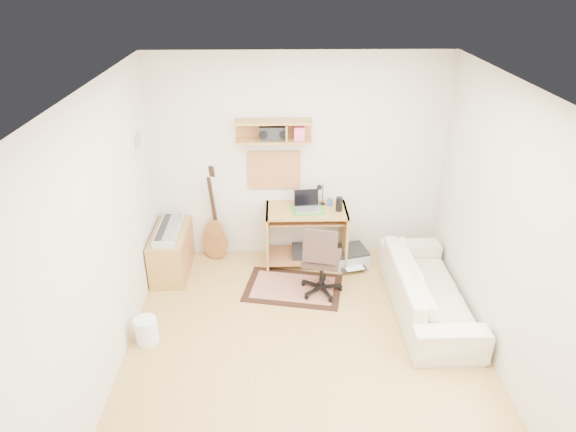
{
  "coord_description": "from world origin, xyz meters",
  "views": [
    {
      "loc": [
        -0.27,
        -3.91,
        3.5
      ],
      "look_at": [
        -0.15,
        1.05,
        1.0
      ],
      "focal_mm": 31.87,
      "sensor_mm": 36.0,
      "label": 1
    }
  ],
  "objects_px": {
    "desk": "(306,236)",
    "sofa": "(429,281)",
    "task_chair": "(322,258)",
    "cabinet": "(171,251)",
    "printer": "(347,257)"
  },
  "relations": [
    {
      "from": "task_chair",
      "to": "printer",
      "type": "distance_m",
      "value": 0.83
    },
    {
      "from": "printer",
      "to": "desk",
      "type": "bearing_deg",
      "value": 160.88
    },
    {
      "from": "task_chair",
      "to": "printer",
      "type": "xyz_separation_m",
      "value": [
        0.39,
        0.63,
        -0.37
      ]
    },
    {
      "from": "printer",
      "to": "task_chair",
      "type": "bearing_deg",
      "value": -135.64
    },
    {
      "from": "desk",
      "to": "sofa",
      "type": "xyz_separation_m",
      "value": [
        1.29,
        -1.04,
        -0.01
      ]
    },
    {
      "from": "task_chair",
      "to": "cabinet",
      "type": "bearing_deg",
      "value": 177.39
    },
    {
      "from": "cabinet",
      "to": "sofa",
      "type": "distance_m",
      "value": 3.08
    },
    {
      "from": "task_chair",
      "to": "desk",
      "type": "bearing_deg",
      "value": 114.74
    },
    {
      "from": "task_chair",
      "to": "cabinet",
      "type": "relative_size",
      "value": 1.02
    },
    {
      "from": "desk",
      "to": "sofa",
      "type": "relative_size",
      "value": 0.53
    },
    {
      "from": "desk",
      "to": "cabinet",
      "type": "height_order",
      "value": "desk"
    },
    {
      "from": "desk",
      "to": "task_chair",
      "type": "distance_m",
      "value": 0.7
    },
    {
      "from": "desk",
      "to": "task_chair",
      "type": "height_order",
      "value": "task_chair"
    },
    {
      "from": "desk",
      "to": "sofa",
      "type": "distance_m",
      "value": 1.65
    },
    {
      "from": "task_chair",
      "to": "sofa",
      "type": "xyz_separation_m",
      "value": [
        1.14,
        -0.36,
        -0.09
      ]
    }
  ]
}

